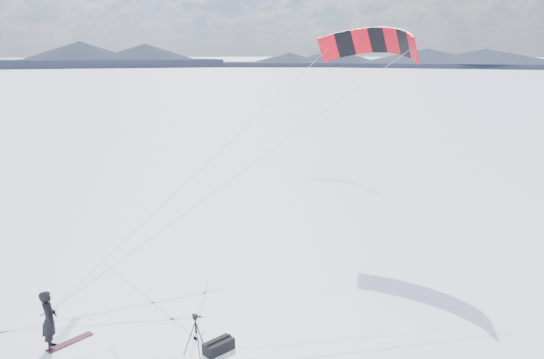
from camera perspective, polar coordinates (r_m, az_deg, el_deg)
horizon_hills at (r=15.90m, az=-16.12°, el=-9.72°), size 704.47×706.88×8.00m
snowkiter at (r=18.59m, az=-22.56°, el=-16.41°), size 0.60×0.79×1.93m
snowboard at (r=18.69m, az=-20.90°, el=-16.02°), size 1.52×0.71×0.04m
tripod at (r=16.64m, az=-8.23°, el=-15.65°), size 0.72×0.67×1.37m
gear_bag_a at (r=17.11m, az=-5.76°, el=-17.39°), size 1.02×0.62×0.42m
power_kite at (r=26.74m, az=10.64°, el=14.02°), size 17.21×6.22×8.95m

